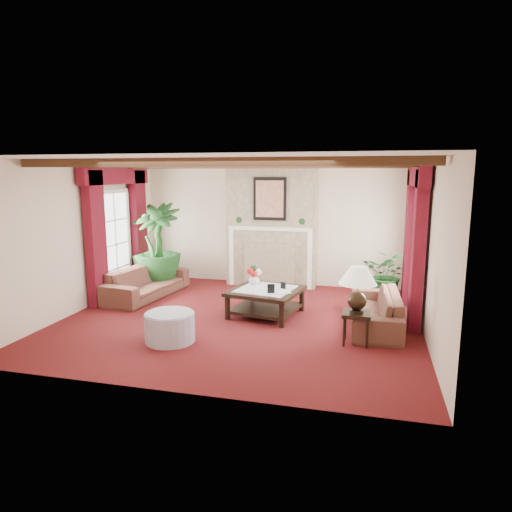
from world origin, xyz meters
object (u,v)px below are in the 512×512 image
(sofa_left, at_px, (146,277))
(sofa_right, at_px, (375,304))
(side_table, at_px, (356,328))
(coffee_table, at_px, (266,302))
(ottoman, at_px, (170,327))
(potted_palm, at_px, (157,265))

(sofa_left, bearing_deg, sofa_right, -92.35)
(side_table, bearing_deg, sofa_left, 159.02)
(side_table, bearing_deg, coffee_table, 147.59)
(side_table, relative_size, ottoman, 0.64)
(potted_palm, distance_m, coffee_table, 3.05)
(potted_palm, height_order, side_table, potted_palm)
(sofa_right, xyz_separation_m, ottoman, (-2.99, -1.47, -0.16))
(sofa_right, height_order, coffee_table, sofa_right)
(potted_palm, bearing_deg, ottoman, -60.94)
(coffee_table, bearing_deg, ottoman, -113.88)
(sofa_right, relative_size, side_table, 4.10)
(side_table, distance_m, ottoman, 2.77)
(coffee_table, relative_size, ottoman, 1.55)
(sofa_right, xyz_separation_m, coffee_table, (-1.88, 0.14, -0.15))
(sofa_left, distance_m, ottoman, 2.70)
(sofa_left, distance_m, side_table, 4.55)
(side_table, bearing_deg, ottoman, -167.69)
(potted_palm, bearing_deg, sofa_right, -17.50)
(sofa_right, bearing_deg, sofa_left, -101.74)
(sofa_right, distance_m, potted_palm, 4.84)
(potted_palm, bearing_deg, coffee_table, -25.75)
(potted_palm, distance_m, ottoman, 3.36)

